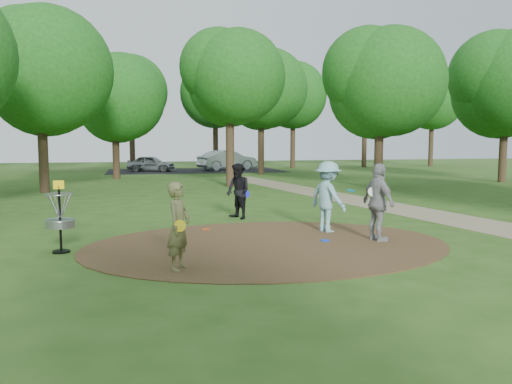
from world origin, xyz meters
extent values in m
plane|color=#2D5119|center=(0.00, 0.00, 0.00)|extent=(100.00, 100.00, 0.00)
cylinder|color=#47301C|center=(0.00, 0.00, 0.01)|extent=(8.40, 8.40, 0.02)
cube|color=#8C7A5B|center=(6.50, 2.00, 0.01)|extent=(7.55, 39.89, 0.01)
cube|color=black|center=(2.00, 30.00, 0.00)|extent=(14.00, 8.00, 0.01)
imported|color=olive|center=(-2.19, -1.77, 0.81)|extent=(0.63, 0.71, 1.63)
cylinder|color=yellow|center=(-2.18, -1.98, 0.86)|extent=(0.22, 0.09, 0.22)
imported|color=#7EB7BD|center=(1.93, 1.22, 0.92)|extent=(1.06, 1.36, 1.85)
cylinder|color=#0DA2E1|center=(2.56, 1.19, 1.08)|extent=(0.30, 0.30, 0.08)
imported|color=black|center=(0.13, 3.99, 0.85)|extent=(0.93, 1.02, 1.70)
cylinder|color=#0C12D5|center=(0.38, 3.98, 0.76)|extent=(0.23, 0.11, 0.22)
imported|color=gray|center=(2.62, -0.22, 0.92)|extent=(0.61, 1.14, 1.85)
cylinder|color=white|center=(2.46, -0.20, 1.18)|extent=(0.22, 0.06, 0.22)
cylinder|color=blue|center=(1.39, 0.03, 0.03)|extent=(0.22, 0.22, 0.02)
cylinder|color=#D84415|center=(-1.13, 2.21, 0.03)|extent=(0.22, 0.22, 0.02)
imported|color=#95989C|center=(-1.56, 29.78, 0.63)|extent=(4.00, 2.68, 1.26)
imported|color=#B5B9BE|center=(4.72, 30.34, 0.82)|extent=(5.28, 3.29, 1.64)
cylinder|color=black|center=(-4.50, 0.30, 0.68)|extent=(0.05, 0.05, 1.35)
cylinder|color=black|center=(-4.50, 0.30, 0.02)|extent=(0.36, 0.36, 0.04)
cylinder|color=gray|center=(-4.50, 0.30, 0.62)|extent=(0.60, 0.60, 0.16)
torus|color=gray|center=(-4.50, 0.30, 0.70)|extent=(0.63, 0.63, 0.03)
torus|color=gray|center=(-4.50, 0.30, 1.25)|extent=(0.58, 0.58, 0.02)
cube|color=yellow|center=(-4.50, 0.30, 1.45)|extent=(0.22, 0.02, 0.18)
cylinder|color=#332316|center=(-7.00, 14.00, 1.90)|extent=(0.44, 0.44, 3.80)
sphere|color=#194E14|center=(-7.00, 14.00, 5.38)|extent=(5.76, 5.76, 5.76)
cylinder|color=#332316|center=(2.00, 15.00, 2.09)|extent=(0.44, 0.44, 4.18)
sphere|color=#194E14|center=(2.00, 15.00, 5.51)|extent=(4.84, 4.84, 4.84)
cylinder|color=#332316|center=(9.00, 12.00, 1.80)|extent=(0.44, 0.44, 3.61)
sphere|color=#194E14|center=(9.00, 12.00, 5.09)|extent=(5.36, 5.36, 5.36)
cylinder|color=#332316|center=(-4.00, 22.00, 1.71)|extent=(0.44, 0.44, 3.42)
sphere|color=#194E14|center=(-4.00, 22.00, 4.92)|extent=(5.46, 5.46, 5.46)
cylinder|color=#332316|center=(6.00, 24.00, 2.19)|extent=(0.44, 0.44, 4.37)
sphere|color=#194E14|center=(6.00, 24.00, 5.93)|extent=(5.67, 5.67, 5.67)
cylinder|color=#332316|center=(18.00, 14.00, 1.90)|extent=(0.44, 0.44, 3.80)
sphere|color=#194E14|center=(18.00, 14.00, 5.48)|extent=(6.10, 6.10, 6.10)
camera|label=1|loc=(-2.97, -10.83, 2.35)|focal=35.00mm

